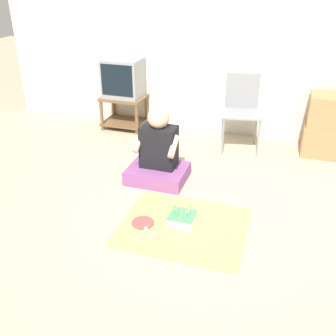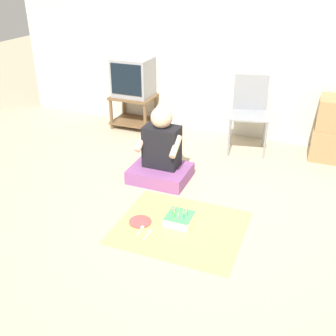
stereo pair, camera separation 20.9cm
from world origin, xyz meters
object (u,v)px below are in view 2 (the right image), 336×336
(folding_chair, at_px, (249,108))
(birthday_cake, at_px, (180,219))
(paper_plate, at_px, (140,222))
(tv, at_px, (133,77))
(person_seated, at_px, (161,155))

(folding_chair, xyz_separation_m, birthday_cake, (-0.21, -1.78, -0.47))
(birthday_cake, relative_size, paper_plate, 1.14)
(birthday_cake, distance_m, paper_plate, 0.34)
(tv, relative_size, person_seated, 0.58)
(tv, relative_size, birthday_cake, 2.19)
(folding_chair, bearing_deg, birthday_cake, -96.59)
(person_seated, distance_m, birthday_cake, 0.86)
(folding_chair, bearing_deg, tv, 174.49)
(person_seated, distance_m, paper_plate, 0.86)
(birthday_cake, bearing_deg, paper_plate, -159.95)
(folding_chair, bearing_deg, person_seated, -121.49)
(tv, xyz_separation_m, birthday_cake, (1.38, -1.94, -0.64))
(person_seated, height_order, paper_plate, person_seated)
(person_seated, bearing_deg, tv, 126.42)
(person_seated, relative_size, birthday_cake, 3.77)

